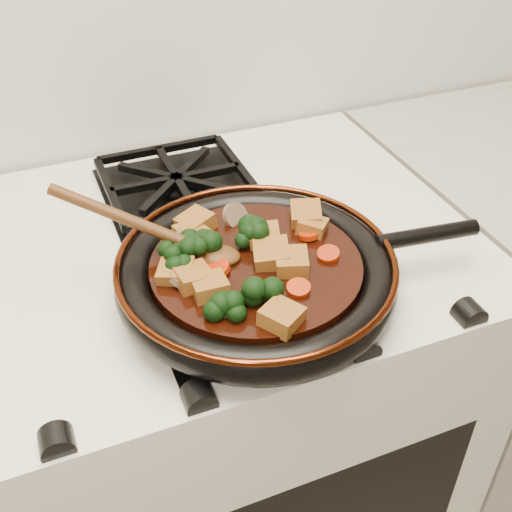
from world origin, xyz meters
name	(u,v)px	position (x,y,z in m)	size (l,w,h in m)	color
stove	(217,432)	(0.00, 1.69, 0.45)	(0.76, 0.60, 0.90)	silver
burner_grate_front	(240,290)	(0.00, 1.55, 0.91)	(0.23, 0.23, 0.03)	black
burner_grate_back	(177,184)	(0.00, 1.83, 0.91)	(0.23, 0.23, 0.03)	black
skillet	(258,272)	(0.02, 1.54, 0.94)	(0.48, 0.35, 0.05)	black
braising_sauce	(256,269)	(0.02, 1.54, 0.95)	(0.26, 0.26, 0.02)	black
tofu_cube_0	(272,255)	(0.04, 1.54, 0.97)	(0.04, 0.05, 0.02)	brown
tofu_cube_1	(176,273)	(-0.08, 1.55, 0.97)	(0.04, 0.04, 0.02)	brown
tofu_cube_2	(191,234)	(-0.04, 1.62, 0.97)	(0.04, 0.04, 0.02)	brown
tofu_cube_3	(210,287)	(-0.05, 1.51, 0.97)	(0.04, 0.04, 0.02)	brown
tofu_cube_4	(312,227)	(0.11, 1.58, 0.97)	(0.04, 0.03, 0.02)	brown
tofu_cube_5	(292,263)	(0.06, 1.52, 0.97)	(0.04, 0.04, 0.02)	brown
tofu_cube_6	(196,223)	(-0.03, 1.64, 0.97)	(0.04, 0.04, 0.02)	brown
tofu_cube_7	(193,278)	(-0.06, 1.53, 0.97)	(0.04, 0.04, 0.02)	brown
tofu_cube_8	(265,237)	(0.05, 1.58, 0.97)	(0.04, 0.04, 0.02)	brown
tofu_cube_9	(306,216)	(0.11, 1.60, 0.97)	(0.04, 0.04, 0.02)	brown
tofu_cube_10	(282,317)	(0.01, 1.43, 0.97)	(0.04, 0.04, 0.02)	brown
broccoli_floret_0	(224,309)	(-0.05, 1.47, 0.97)	(0.06, 0.06, 0.05)	black
broccoli_floret_1	(192,248)	(-0.05, 1.58, 0.97)	(0.06, 0.06, 0.06)	black
broccoli_floret_2	(258,291)	(0.00, 1.48, 0.97)	(0.06, 0.06, 0.05)	black
broccoli_floret_3	(251,237)	(0.03, 1.58, 0.97)	(0.06, 0.06, 0.06)	black
broccoli_floret_4	(172,262)	(-0.08, 1.57, 0.97)	(0.06, 0.06, 0.05)	black
broccoli_floret_5	(200,245)	(-0.04, 1.59, 0.97)	(0.06, 0.06, 0.05)	black
carrot_coin_0	(217,269)	(-0.03, 1.54, 0.96)	(0.03, 0.03, 0.01)	#A82104
carrot_coin_1	(299,288)	(0.04, 1.47, 0.96)	(0.03, 0.03, 0.01)	#A82104
carrot_coin_2	(328,254)	(0.11, 1.52, 0.96)	(0.03, 0.03, 0.01)	#A82104
carrot_coin_3	(309,234)	(0.10, 1.57, 0.96)	(0.03, 0.03, 0.01)	#A82104
mushroom_slice_0	(181,278)	(-0.08, 1.54, 0.97)	(0.03, 0.03, 0.01)	brown
mushroom_slice_1	(235,216)	(0.03, 1.64, 0.97)	(0.04, 0.04, 0.01)	brown
mushroom_slice_2	(188,238)	(-0.04, 1.61, 0.97)	(0.03, 0.03, 0.01)	brown
wooden_spoon	(173,237)	(-0.07, 1.60, 0.98)	(0.13, 0.10, 0.22)	#4A2810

